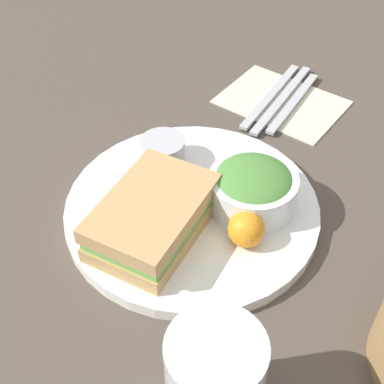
# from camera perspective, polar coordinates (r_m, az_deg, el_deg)

# --- Properties ---
(ground_plane) EXTENTS (4.00, 4.00, 0.00)m
(ground_plane) POSITION_cam_1_polar(r_m,az_deg,el_deg) (0.64, 0.00, -2.28)
(ground_plane) COLOR #4C4238
(plate) EXTENTS (0.30, 0.30, 0.02)m
(plate) POSITION_cam_1_polar(r_m,az_deg,el_deg) (0.63, 0.00, -1.80)
(plate) COLOR white
(plate) RESTS_ON ground_plane
(sandwich) EXTENTS (0.16, 0.12, 0.05)m
(sandwich) POSITION_cam_1_polar(r_m,az_deg,el_deg) (0.58, -4.23, -2.66)
(sandwich) COLOR tan
(sandwich) RESTS_ON plate
(salad_bowl) EXTENTS (0.10, 0.10, 0.05)m
(salad_bowl) POSITION_cam_1_polar(r_m,az_deg,el_deg) (0.61, 6.50, 0.51)
(salad_bowl) COLOR white
(salad_bowl) RESTS_ON plate
(dressing_cup) EXTENTS (0.06, 0.06, 0.04)m
(dressing_cup) POSITION_cam_1_polar(r_m,az_deg,el_deg) (0.67, -3.13, 4.32)
(dressing_cup) COLOR #B7B7BC
(dressing_cup) RESTS_ON plate
(orange_wedge) EXTENTS (0.04, 0.04, 0.04)m
(orange_wedge) POSITION_cam_1_polar(r_m,az_deg,el_deg) (0.58, 5.79, -3.96)
(orange_wedge) COLOR orange
(orange_wedge) RESTS_ON plate
(drink_glass) EXTENTS (0.08, 0.08, 0.11)m
(drink_glass) POSITION_cam_1_polar(r_m,az_deg,el_deg) (0.45, 2.39, -19.63)
(drink_glass) COLOR silver
(drink_glass) RESTS_ON ground_plane
(napkin) EXTENTS (0.13, 0.17, 0.00)m
(napkin) POSITION_cam_1_polar(r_m,az_deg,el_deg) (0.82, 9.53, 9.50)
(napkin) COLOR beige
(napkin) RESTS_ON ground_plane
(fork) EXTENTS (0.19, 0.03, 0.01)m
(fork) POSITION_cam_1_polar(r_m,az_deg,el_deg) (0.82, 8.41, 10.15)
(fork) COLOR #B2B2B7
(fork) RESTS_ON napkin
(knife) EXTENTS (0.20, 0.03, 0.01)m
(knife) POSITION_cam_1_polar(r_m,az_deg,el_deg) (0.82, 9.57, 9.76)
(knife) COLOR #B2B2B7
(knife) RESTS_ON napkin
(spoon) EXTENTS (0.17, 0.03, 0.01)m
(spoon) POSITION_cam_1_polar(r_m,az_deg,el_deg) (0.81, 10.74, 9.36)
(spoon) COLOR #B2B2B7
(spoon) RESTS_ON napkin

